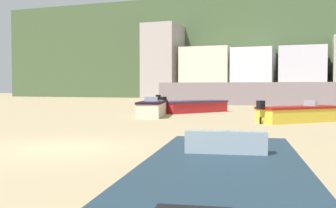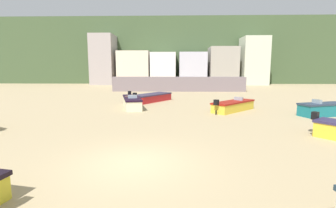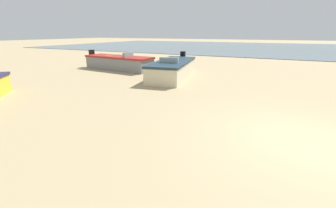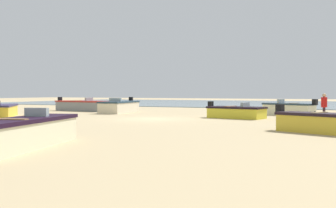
{
  "view_description": "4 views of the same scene",
  "coord_description": "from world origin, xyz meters",
  "views": [
    {
      "loc": [
        6.91,
        -9.89,
        1.77
      ],
      "look_at": [
        1.13,
        6.03,
        1.05
      ],
      "focal_mm": 43.55,
      "sensor_mm": 36.0,
      "label": 1
    },
    {
      "loc": [
        1.44,
        -8.35,
        3.3
      ],
      "look_at": [
        0.88,
        11.15,
        0.57
      ],
      "focal_mm": 26.29,
      "sensor_mm": 36.0,
      "label": 2
    },
    {
      "loc": [
        0.92,
        5.49,
        2.48
      ],
      "look_at": [
        3.52,
        0.09,
        0.47
      ],
      "focal_mm": 22.88,
      "sensor_mm": 36.0,
      "label": 3
    },
    {
      "loc": [
        -11.23,
        21.62,
        1.68
      ],
      "look_at": [
        -1.65,
        1.11,
        1.0
      ],
      "focal_mm": 41.43,
      "sensor_mm": 36.0,
      "label": 4
    }
  ],
  "objects": [
    {
      "name": "townhouse_left",
      "position": [
        -7.69,
        46.72,
        3.66
      ],
      "size": [
        6.9,
        5.43,
        7.32
      ],
      "primitive_type": "cube",
      "color": "beige",
      "rests_on": "ground"
    },
    {
      "name": "ground_plane",
      "position": [
        0.0,
        0.0,
        0.0
      ],
      "size": [
        160.0,
        160.0,
        0.0
      ],
      "primitive_type": "plane",
      "color": "tan"
    },
    {
      "name": "boat_red_5",
      "position": [
        -1.01,
        17.12,
        0.41
      ],
      "size": [
        4.16,
        5.14,
        1.12
      ],
      "rotation": [
        0.0,
        0.0,
        5.71
      ],
      "color": "red",
      "rests_on": "ground"
    },
    {
      "name": "townhouse_centre_left",
      "position": [
        -1.18,
        46.83,
        3.5
      ],
      "size": [
        5.46,
        5.65,
        7.0
      ],
      "primitive_type": "cube",
      "color": "silver",
      "rests_on": "ground"
    },
    {
      "name": "harbor_pier",
      "position": [
        1.98,
        30.0,
        1.1
      ],
      "size": [
        20.23,
        2.4,
        2.2
      ],
      "primitive_type": "cube",
      "color": "slate",
      "rests_on": "ground"
    },
    {
      "name": "townhouse_far_left",
      "position": [
        -14.54,
        47.19,
        5.48
      ],
      "size": [
        4.91,
        6.39,
        10.96
      ],
      "primitive_type": "cube",
      "color": "#9F9390",
      "rests_on": "ground"
    },
    {
      "name": "boat_cream_9",
      "position": [
        -2.38,
        13.03,
        0.47
      ],
      "size": [
        2.57,
        5.39,
        1.23
      ],
      "rotation": [
        0.0,
        0.0,
        3.39
      ],
      "color": "beige",
      "rests_on": "ground"
    },
    {
      "name": "townhouse_centre_right",
      "position": [
        5.3,
        46.54,
        3.52
      ],
      "size": [
        5.88,
        5.08,
        7.03
      ],
      "primitive_type": "cube",
      "color": "#B7B4C2",
      "rests_on": "ground"
    },
    {
      "name": "boat_yellow_8",
      "position": [
        6.13,
        11.36,
        0.41
      ],
      "size": [
        4.11,
        4.16,
        1.12
      ],
      "rotation": [
        0.0,
        0.0,
        5.51
      ],
      "color": "gold",
      "rests_on": "ground"
    },
    {
      "name": "headland_hill",
      "position": [
        0.0,
        66.0,
        7.79
      ],
      "size": [
        90.0,
        32.0,
        15.59
      ],
      "primitive_type": "cube",
      "color": "#3D5131",
      "rests_on": "ground"
    }
  ]
}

